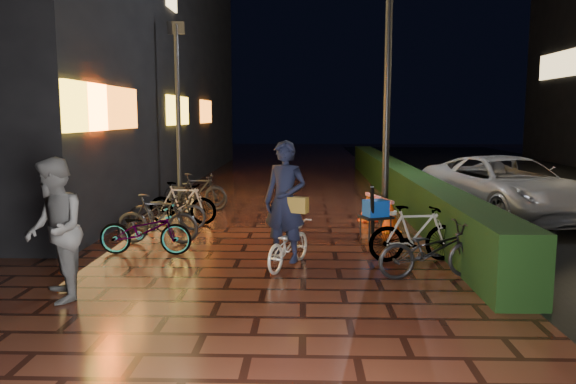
{
  "coord_description": "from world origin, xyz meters",
  "views": [
    {
      "loc": [
        0.58,
        -8.78,
        2.44
      ],
      "look_at": [
        0.27,
        1.04,
        1.1
      ],
      "focal_mm": 35.0,
      "sensor_mm": 36.0,
      "label": 1
    }
  ],
  "objects_px": {
    "bystander_person": "(55,230)",
    "cyclist": "(287,222)",
    "cart_assembly": "(375,210)",
    "traffic_barrier": "(379,211)",
    "van": "(507,187)"
  },
  "relations": [
    {
      "from": "cyclist",
      "to": "traffic_barrier",
      "type": "bearing_deg",
      "value": 61.37
    },
    {
      "from": "traffic_barrier",
      "to": "cyclist",
      "type": "bearing_deg",
      "value": -118.63
    },
    {
      "from": "cyclist",
      "to": "van",
      "type": "bearing_deg",
      "value": 42.93
    },
    {
      "from": "cyclist",
      "to": "cart_assembly",
      "type": "relative_size",
      "value": 1.86
    },
    {
      "from": "bystander_person",
      "to": "cart_assembly",
      "type": "distance_m",
      "value": 6.16
    },
    {
      "from": "cyclist",
      "to": "cart_assembly",
      "type": "height_order",
      "value": "cyclist"
    },
    {
      "from": "cyclist",
      "to": "cart_assembly",
      "type": "bearing_deg",
      "value": 53.29
    },
    {
      "from": "bystander_person",
      "to": "cyclist",
      "type": "height_order",
      "value": "cyclist"
    },
    {
      "from": "cart_assembly",
      "to": "van",
      "type": "bearing_deg",
      "value": 36.09
    },
    {
      "from": "van",
      "to": "cart_assembly",
      "type": "relative_size",
      "value": 4.73
    },
    {
      "from": "cart_assembly",
      "to": "traffic_barrier",
      "type": "bearing_deg",
      "value": 79.51
    },
    {
      "from": "bystander_person",
      "to": "traffic_barrier",
      "type": "distance_m",
      "value": 7.21
    },
    {
      "from": "cyclist",
      "to": "traffic_barrier",
      "type": "distance_m",
      "value": 4.06
    },
    {
      "from": "cyclist",
      "to": "cart_assembly",
      "type": "xyz_separation_m",
      "value": [
        1.7,
        2.28,
        -0.2
      ]
    },
    {
      "from": "van",
      "to": "cyclist",
      "type": "height_order",
      "value": "cyclist"
    }
  ]
}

